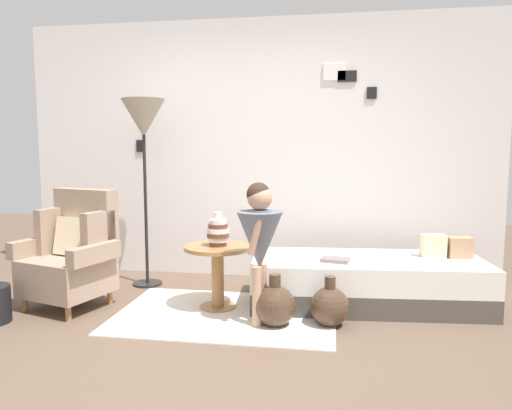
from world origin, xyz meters
TOP-DOWN VIEW (x-y plane):
  - ground_plane at (0.00, 0.00)m, footprint 12.00×12.00m
  - gallery_wall at (0.00, 1.95)m, footprint 4.80×0.12m
  - rug at (-0.05, 0.68)m, footprint 1.71×1.16m
  - armchair at (-1.36, 0.72)m, footprint 0.86×0.74m
  - daybed at (1.07, 1.11)m, footprint 1.96×0.95m
  - pillow_head at (1.83, 1.26)m, footprint 0.21×0.15m
  - pillow_mid at (1.62, 1.25)m, footprint 0.20×0.13m
  - side_table at (-0.15, 0.83)m, footprint 0.55×0.55m
  - vase_striped at (-0.14, 0.83)m, footprint 0.18×0.18m
  - floor_lamp at (-0.99, 1.41)m, footprint 0.40×0.40m
  - person_child at (0.25, 0.51)m, footprint 0.34×0.34m
  - book_on_daybed at (0.80, 0.95)m, footprint 0.25×0.20m
  - demijohn_near at (0.36, 0.50)m, footprint 0.31×0.31m
  - demijohn_far at (0.76, 0.57)m, footprint 0.29×0.29m

SIDE VIEW (x-z plane):
  - ground_plane at x=0.00m, z-range 0.00..0.00m
  - rug at x=-0.05m, z-range 0.00..0.01m
  - demijohn_far at x=0.76m, z-range -0.04..0.34m
  - demijohn_near at x=0.36m, z-range -0.04..0.35m
  - daybed at x=1.07m, z-range 0.00..0.40m
  - side_table at x=-0.15m, z-range 0.11..0.64m
  - book_on_daybed at x=0.80m, z-range 0.40..0.43m
  - armchair at x=-1.36m, z-range -0.05..0.92m
  - pillow_head at x=1.83m, z-range 0.40..0.57m
  - pillow_mid at x=1.62m, z-range 0.40..0.59m
  - vase_striped at x=-0.14m, z-range 0.50..0.78m
  - person_child at x=0.25m, z-range 0.14..1.21m
  - gallery_wall at x=0.00m, z-range 0.00..2.60m
  - floor_lamp at x=-0.99m, z-range 0.65..2.42m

